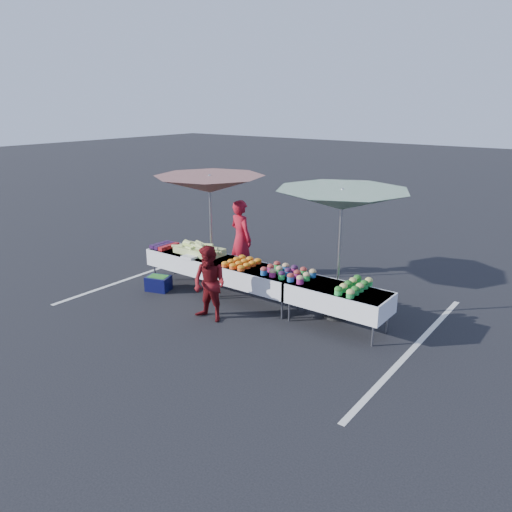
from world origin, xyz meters
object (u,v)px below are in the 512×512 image
Objects in this scene: vendor at (241,239)px; umbrella_left at (210,185)px; table_left at (190,260)px; storage_bin at (158,283)px; table_center at (256,276)px; umbrella_right at (342,201)px; table_right at (338,297)px; customer at (210,284)px.

umbrella_left is at bearing 89.19° from vendor.
table_left is 1.30m from vendor.
storage_bin is (-0.60, -1.05, -2.02)m from umbrella_left.
table_center is 2.25m from umbrella_left.
umbrella_right is (2.87, -0.75, 1.32)m from vendor.
table_left is 1.00× the size of table_right.
umbrella_left is at bearing 55.04° from table_left.
vendor is 1.26× the size of customer.
umbrella_right is at bearing 6.75° from table_left.
vendor reaches higher than storage_bin.
umbrella_left reaches higher than vendor.
vendor is (0.51, 1.15, 0.31)m from table_left.
table_right is (3.60, 0.00, 0.00)m from table_left.
table_right is 1.05× the size of vendor.
vendor is 2.51m from customer.
table_left reaches higher than storage_bin.
customer is at bearing -31.14° from storage_bin.
table_left is 0.84m from storage_bin.
table_right is (1.80, 0.00, 0.00)m from table_center.
table_left is 0.75× the size of umbrella_right.
customer is 0.53× the size of umbrella_left.
vendor is at bearing 138.23° from table_center.
umbrella_left reaches higher than storage_bin.
table_center is at bearing -14.74° from umbrella_left.
vendor is 1.52m from umbrella_left.
table_left is at bearing -173.25° from umbrella_right.
umbrella_right reaches higher than customer.
table_right is 2.31m from customer.
customer is (-0.22, -1.11, 0.12)m from table_center.
table_left is at bearing 180.00° from table_right.
table_left is at bearing -124.96° from umbrella_left.
vendor is at bearing 72.96° from umbrella_left.
umbrella_right reaches higher than table_center.
customer is 2.49m from umbrella_left.
table_left is 3.26× the size of storage_bin.
table_right is 3.71m from umbrella_left.
customer is at bearing -49.35° from umbrella_left.
umbrella_right reaches higher than table_right.
table_right is at bearing 27.10° from customer.
umbrella_left is at bearing 180.00° from umbrella_right.
vendor is 3.25m from umbrella_right.
table_left is 1.80m from table_center.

